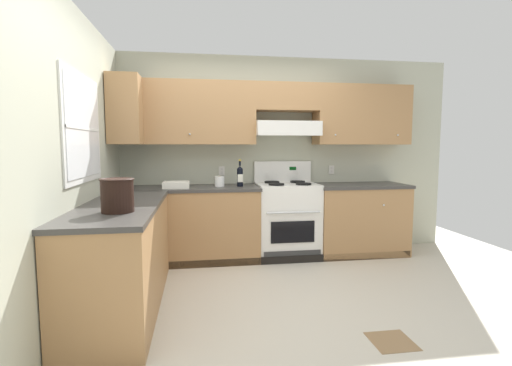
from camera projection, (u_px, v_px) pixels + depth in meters
name	position (u px, v px, depth m)	size (l,w,h in m)	color
ground_plane	(264.00, 298.00, 3.45)	(7.04, 7.04, 0.00)	beige
floor_accent_tile	(392.00, 341.00, 2.68)	(0.30, 0.30, 0.01)	olive
wall_back	(275.00, 140.00, 4.87)	(4.68, 0.57, 2.55)	#B7BAA3
wall_left	(84.00, 153.00, 3.30)	(0.47, 4.00, 2.55)	#B7BAA3
counter_back_run	(262.00, 222.00, 4.66)	(3.60, 0.65, 0.91)	#A87A4C
counter_left_run	(123.00, 256.00, 3.21)	(0.63, 1.91, 0.91)	#A87A4C
stove	(287.00, 219.00, 4.71)	(0.76, 0.62, 1.20)	white
wine_bottle	(240.00, 175.00, 4.52)	(0.07, 0.08, 0.33)	black
bowl	(176.00, 186.00, 4.38)	(0.30, 0.26, 0.07)	white
bucket	(117.00, 195.00, 2.77)	(0.25, 0.25, 0.25)	black
paper_towel_roll	(219.00, 181.00, 4.53)	(0.12, 0.12, 0.12)	white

